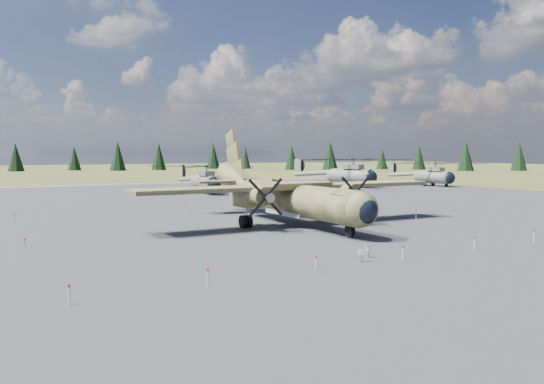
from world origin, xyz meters
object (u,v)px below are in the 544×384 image
helicopter_near (205,174)px  helicopter_far (434,169)px  helicopter_mid (351,167)px  transport_plane (287,194)px

helicopter_near → helicopter_far: 43.38m
helicopter_near → helicopter_mid: helicopter_mid is taller
helicopter_near → helicopter_far: (43.19, -4.07, 0.07)m
transport_plane → helicopter_mid: size_ratio=1.07×
transport_plane → helicopter_near: 35.17m
helicopter_near → helicopter_mid: bearing=1.2°
transport_plane → helicopter_far: transport_plane is taller
helicopter_far → helicopter_near: bearing=168.1°
transport_plane → helicopter_far: 58.46m
transport_plane → helicopter_mid: transport_plane is taller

